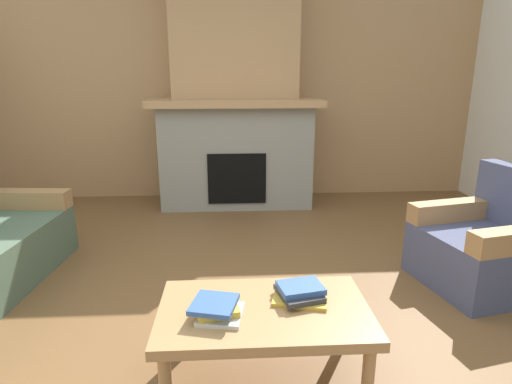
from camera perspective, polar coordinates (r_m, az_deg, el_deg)
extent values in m
plane|color=brown|center=(2.75, -1.75, -17.37)|extent=(9.00, 9.00, 0.00)
cube|color=tan|center=(5.31, -2.84, 14.03)|extent=(6.00, 0.12, 2.70)
cube|color=gray|center=(4.98, -2.67, 4.95)|extent=(1.70, 0.70, 1.15)
cube|color=black|center=(4.70, -2.59, 1.87)|extent=(0.64, 0.08, 0.56)
cube|color=tan|center=(4.86, -2.76, 11.99)|extent=(1.90, 0.82, 0.08)
cube|color=tan|center=(5.02, -2.90, 20.97)|extent=(1.40, 0.50, 1.47)
cube|color=#A87A4C|center=(4.11, -29.23, -0.82)|extent=(0.85, 0.23, 0.15)
cube|color=#474C6B|center=(3.51, 27.88, -7.98)|extent=(0.90, 0.90, 0.40)
cube|color=#A87A4C|center=(3.64, 25.14, -2.24)|extent=(0.77, 0.30, 0.15)
cube|color=#A87A4C|center=(2.09, 1.10, -15.90)|extent=(1.00, 0.60, 0.05)
cylinder|color=#A87A4C|center=(2.10, 14.79, -23.50)|extent=(0.06, 0.06, 0.38)
cylinder|color=#A87A4C|center=(2.42, -10.33, -17.35)|extent=(0.06, 0.06, 0.38)
cylinder|color=#A87A4C|center=(2.47, 11.28, -16.64)|extent=(0.06, 0.06, 0.38)
cube|color=beige|center=(2.02, -4.80, -16.07)|extent=(0.23, 0.24, 0.02)
cube|color=gold|center=(2.01, -5.25, -15.44)|extent=(0.21, 0.18, 0.03)
cube|color=#335699|center=(2.00, -5.67, -14.79)|extent=(0.24, 0.24, 0.02)
cube|color=gold|center=(2.13, 5.92, -14.28)|extent=(0.29, 0.20, 0.02)
cube|color=#2D2D33|center=(2.14, 5.84, -13.40)|extent=(0.24, 0.25, 0.03)
cube|color=#335699|center=(2.13, 6.03, -12.67)|extent=(0.24, 0.20, 0.03)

